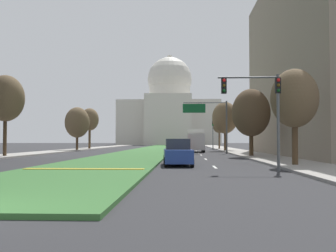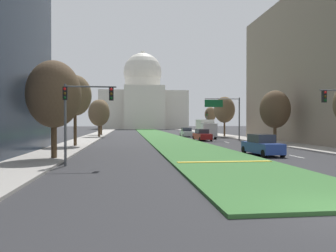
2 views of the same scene
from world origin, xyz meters
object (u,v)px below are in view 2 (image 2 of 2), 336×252
object	(u,v)px
street_tree_left_mid	(75,96)
street_tree_right_mid	(275,109)
traffic_light_far_right	(207,120)
street_tree_right_distant	(210,114)
capitol_building	(143,101)
traffic_light_near_left	(79,106)
box_truck_delivery	(206,129)
street_tree_left_near	(54,94)
sedan_lead_stopped	(262,145)
overhead_guide_sign	(226,110)
street_tree_right_far	(224,110)
street_tree_left_far	(99,113)
sedan_midblock	(202,135)
street_tree_left_distant	(101,110)
sedan_distant	(186,133)

from	to	relation	value
street_tree_left_mid	street_tree_right_mid	distance (m)	24.20
traffic_light_far_right	street_tree_right_distant	bearing A→B (deg)	57.70
capitol_building	street_tree_left_mid	size ratio (longest dim) A/B	4.37
traffic_light_near_left	street_tree_right_mid	world-z (taller)	street_tree_right_mid
traffic_light_far_right	box_truck_delivery	size ratio (longest dim) A/B	0.81
traffic_light_near_left	box_truck_delivery	xyz separation A→B (m)	(16.33, 34.17, -2.12)
street_tree_left_near	sedan_lead_stopped	bearing A→B (deg)	4.89
overhead_guide_sign	street_tree_right_far	size ratio (longest dim) A/B	0.87
street_tree_left_near	street_tree_right_distant	world-z (taller)	street_tree_left_near
street_tree_left_far	street_tree_right_far	size ratio (longest dim) A/B	0.92
street_tree_right_far	street_tree_right_mid	bearing A→B (deg)	-88.78
street_tree_right_mid	street_tree_left_far	bearing A→B (deg)	137.18
sedan_midblock	street_tree_right_far	bearing A→B (deg)	58.69
street_tree_left_near	box_truck_delivery	bearing A→B (deg)	58.43
traffic_light_near_left	street_tree_left_far	bearing A→B (deg)	92.98
traffic_light_far_right	capitol_building	bearing A→B (deg)	98.09
traffic_light_near_left	street_tree_right_mid	size ratio (longest dim) A/B	0.77
traffic_light_far_right	street_tree_right_far	bearing A→B (deg)	-82.81
street_tree_left_far	box_truck_delivery	size ratio (longest dim) A/B	1.07
overhead_guide_sign	box_truck_delivery	xyz separation A→B (m)	(-1.59, 6.68, -2.97)
overhead_guide_sign	traffic_light_far_right	bearing A→B (deg)	84.79
traffic_light_far_right	sedan_midblock	distance (m)	21.05
traffic_light_near_left	street_tree_right_mid	xyz separation A→B (m)	(21.35, 18.09, 0.57)
overhead_guide_sign	street_tree_left_distant	size ratio (longest dim) A/B	0.87
street_tree_right_far	street_tree_left_distant	bearing A→B (deg)	155.23
street_tree_right_far	street_tree_right_distant	bearing A→B (deg)	89.31
street_tree_right_far	traffic_light_near_left	bearing A→B (deg)	-118.48
street_tree_left_far	street_tree_left_distant	size ratio (longest dim) A/B	0.92
box_truck_delivery	street_tree_left_near	bearing A→B (deg)	-121.57
sedan_distant	street_tree_left_distant	bearing A→B (deg)	150.66
box_truck_delivery	sedan_distant	bearing A→B (deg)	111.28
traffic_light_near_left	street_tree_left_distant	world-z (taller)	street_tree_left_distant
street_tree_left_distant	street_tree_right_distant	size ratio (longest dim) A/B	1.23
street_tree_left_mid	sedan_midblock	distance (m)	20.72
sedan_midblock	box_truck_delivery	distance (m)	7.04
street_tree_left_near	street_tree_right_distant	size ratio (longest dim) A/B	1.21
street_tree_right_mid	street_tree_left_distant	xyz separation A→B (m)	(-23.78, 31.23, 1.01)
sedan_distant	box_truck_delivery	world-z (taller)	box_truck_delivery
sedan_midblock	street_tree_left_distant	bearing A→B (deg)	127.33
traffic_light_near_left	sedan_distant	size ratio (longest dim) A/B	1.14
street_tree_left_far	capitol_building	bearing A→B (deg)	81.84
traffic_light_near_left	street_tree_left_mid	world-z (taller)	street_tree_left_mid
street_tree_right_distant	capitol_building	bearing A→B (deg)	99.34
sedan_distant	capitol_building	bearing A→B (deg)	93.27
capitol_building	sedan_distant	bearing A→B (deg)	-86.73
street_tree_left_far	sedan_lead_stopped	world-z (taller)	street_tree_left_far
street_tree_left_distant	sedan_distant	bearing A→B (deg)	-29.34
street_tree_left_mid	street_tree_right_far	world-z (taller)	street_tree_left_mid
overhead_guide_sign	street_tree_left_near	size ratio (longest dim) A/B	0.89
street_tree_right_mid	street_tree_left_mid	bearing A→B (deg)	-176.71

